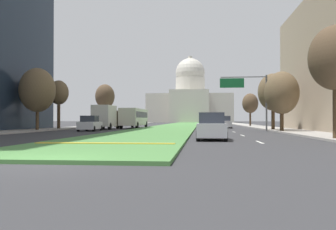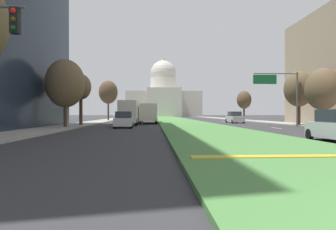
{
  "view_description": "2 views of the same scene",
  "coord_description": "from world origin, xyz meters",
  "px_view_note": "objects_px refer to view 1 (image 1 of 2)",
  "views": [
    {
      "loc": [
        4.88,
        -10.19,
        1.37
      ],
      "look_at": [
        -0.12,
        41.8,
        1.99
      ],
      "focal_mm": 37.62,
      "sensor_mm": 36.0,
      "label": 1
    },
    {
      "loc": [
        -4.8,
        -2.31,
        1.61
      ],
      "look_at": [
        -2.67,
        39.69,
        1.32
      ],
      "focal_mm": 31.01,
      "sensor_mm": 36.0,
      "label": 2
    }
  ],
  "objects_px": {
    "sedan_midblock": "(90,124)",
    "sedan_lead_stopped": "(212,127)",
    "street_tree_left_far": "(59,93)",
    "street_tree_right_distant": "(250,103)",
    "capitol_building": "(190,102)",
    "city_bus": "(134,117)",
    "street_tree_right_mid": "(282,93)",
    "street_tree_right_far": "(273,92)",
    "street_tree_left_mid": "(37,90)",
    "box_truck_delivery": "(106,117)",
    "street_tree_left_distant": "(105,96)",
    "sedan_distant": "(224,123)",
    "overhead_guide_sign": "(249,91)",
    "street_tree_right_near": "(335,58)"
  },
  "relations": [
    {
      "from": "street_tree_right_mid",
      "to": "street_tree_left_distant",
      "type": "height_order",
      "value": "street_tree_left_distant"
    },
    {
      "from": "street_tree_left_distant",
      "to": "sedan_midblock",
      "type": "distance_m",
      "value": 28.22
    },
    {
      "from": "sedan_midblock",
      "to": "city_bus",
      "type": "relative_size",
      "value": 0.39
    },
    {
      "from": "street_tree_left_mid",
      "to": "street_tree_left_distant",
      "type": "xyz_separation_m",
      "value": [
        0.27,
        27.66,
        1.05
      ]
    },
    {
      "from": "overhead_guide_sign",
      "to": "sedan_distant",
      "type": "height_order",
      "value": "overhead_guide_sign"
    },
    {
      "from": "street_tree_left_far",
      "to": "street_tree_right_far",
      "type": "height_order",
      "value": "street_tree_right_far"
    },
    {
      "from": "box_truck_delivery",
      "to": "sedan_midblock",
      "type": "bearing_deg",
      "value": -89.64
    },
    {
      "from": "capitol_building",
      "to": "street_tree_right_distant",
      "type": "distance_m",
      "value": 82.65
    },
    {
      "from": "overhead_guide_sign",
      "to": "street_tree_right_far",
      "type": "height_order",
      "value": "street_tree_right_far"
    },
    {
      "from": "street_tree_left_far",
      "to": "street_tree_right_far",
      "type": "distance_m",
      "value": 27.31
    },
    {
      "from": "street_tree_right_mid",
      "to": "street_tree_right_far",
      "type": "xyz_separation_m",
      "value": [
        0.17,
        5.42,
        0.48
      ]
    },
    {
      "from": "street_tree_left_far",
      "to": "sedan_distant",
      "type": "bearing_deg",
      "value": 22.89
    },
    {
      "from": "street_tree_right_distant",
      "to": "street_tree_left_far",
      "type": "bearing_deg",
      "value": -141.37
    },
    {
      "from": "capitol_building",
      "to": "sedan_midblock",
      "type": "height_order",
      "value": "capitol_building"
    },
    {
      "from": "street_tree_left_far",
      "to": "capitol_building",
      "type": "bearing_deg",
      "value": 82.38
    },
    {
      "from": "street_tree_right_mid",
      "to": "street_tree_right_distant",
      "type": "relative_size",
      "value": 1.03
    },
    {
      "from": "street_tree_left_distant",
      "to": "sedan_distant",
      "type": "relative_size",
      "value": 1.78
    },
    {
      "from": "street_tree_right_mid",
      "to": "sedan_midblock",
      "type": "height_order",
      "value": "street_tree_right_mid"
    },
    {
      "from": "box_truck_delivery",
      "to": "city_bus",
      "type": "xyz_separation_m",
      "value": [
        2.54,
        7.0,
        0.09
      ]
    },
    {
      "from": "capitol_building",
      "to": "sedan_midblock",
      "type": "relative_size",
      "value": 8.1
    },
    {
      "from": "street_tree_left_far",
      "to": "street_tree_right_distant",
      "type": "height_order",
      "value": "street_tree_left_far"
    },
    {
      "from": "sedan_midblock",
      "to": "street_tree_right_distant",
      "type": "bearing_deg",
      "value": 51.04
    },
    {
      "from": "sedan_midblock",
      "to": "sedan_lead_stopped",
      "type": "bearing_deg",
      "value": -50.21
    },
    {
      "from": "capitol_building",
      "to": "street_tree_left_far",
      "type": "height_order",
      "value": "capitol_building"
    },
    {
      "from": "street_tree_left_mid",
      "to": "city_bus",
      "type": "distance_m",
      "value": 17.08
    },
    {
      "from": "sedan_midblock",
      "to": "city_bus",
      "type": "height_order",
      "value": "city_bus"
    },
    {
      "from": "capitol_building",
      "to": "street_tree_right_mid",
      "type": "distance_m",
      "value": 111.07
    },
    {
      "from": "overhead_guide_sign",
      "to": "street_tree_left_distant",
      "type": "height_order",
      "value": "street_tree_left_distant"
    },
    {
      "from": "street_tree_left_mid",
      "to": "city_bus",
      "type": "height_order",
      "value": "street_tree_left_mid"
    },
    {
      "from": "overhead_guide_sign",
      "to": "sedan_midblock",
      "type": "relative_size",
      "value": 1.53
    },
    {
      "from": "street_tree_right_far",
      "to": "street_tree_right_distant",
      "type": "relative_size",
      "value": 1.11
    },
    {
      "from": "street_tree_left_mid",
      "to": "street_tree_right_distant",
      "type": "relative_size",
      "value": 1.18
    },
    {
      "from": "street_tree_right_far",
      "to": "city_bus",
      "type": "height_order",
      "value": "street_tree_right_far"
    },
    {
      "from": "street_tree_right_far",
      "to": "sedan_distant",
      "type": "bearing_deg",
      "value": 115.81
    },
    {
      "from": "street_tree_left_distant",
      "to": "sedan_midblock",
      "type": "bearing_deg",
      "value": -77.82
    },
    {
      "from": "sedan_lead_stopped",
      "to": "street_tree_left_distant",
      "type": "bearing_deg",
      "value": 114.08
    },
    {
      "from": "street_tree_left_far",
      "to": "sedan_midblock",
      "type": "height_order",
      "value": "street_tree_left_far"
    },
    {
      "from": "street_tree_left_mid",
      "to": "street_tree_right_mid",
      "type": "distance_m",
      "value": 27.43
    },
    {
      "from": "street_tree_right_far",
      "to": "street_tree_right_distant",
      "type": "distance_m",
      "value": 23.42
    },
    {
      "from": "street_tree_left_far",
      "to": "sedan_midblock",
      "type": "bearing_deg",
      "value": -40.17
    },
    {
      "from": "street_tree_right_far",
      "to": "street_tree_right_distant",
      "type": "xyz_separation_m",
      "value": [
        0.46,
        23.42,
        -0.3
      ]
    },
    {
      "from": "overhead_guide_sign",
      "to": "street_tree_right_mid",
      "type": "bearing_deg",
      "value": -51.55
    },
    {
      "from": "sedan_lead_stopped",
      "to": "street_tree_right_far",
      "type": "bearing_deg",
      "value": 68.37
    },
    {
      "from": "city_bus",
      "to": "street_tree_left_far",
      "type": "bearing_deg",
      "value": -132.75
    },
    {
      "from": "street_tree_left_mid",
      "to": "sedan_lead_stopped",
      "type": "relative_size",
      "value": 1.7
    },
    {
      "from": "capitol_building",
      "to": "city_bus",
      "type": "xyz_separation_m",
      "value": [
        -5.52,
        -94.51,
        -7.0
      ]
    },
    {
      "from": "street_tree_right_far",
      "to": "street_tree_left_distant",
      "type": "height_order",
      "value": "street_tree_left_distant"
    },
    {
      "from": "overhead_guide_sign",
      "to": "street_tree_right_near",
      "type": "distance_m",
      "value": 18.5
    },
    {
      "from": "sedan_lead_stopped",
      "to": "sedan_midblock",
      "type": "height_order",
      "value": "sedan_lead_stopped"
    },
    {
      "from": "street_tree_left_far",
      "to": "sedan_distant",
      "type": "distance_m",
      "value": 24.36
    }
  ]
}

